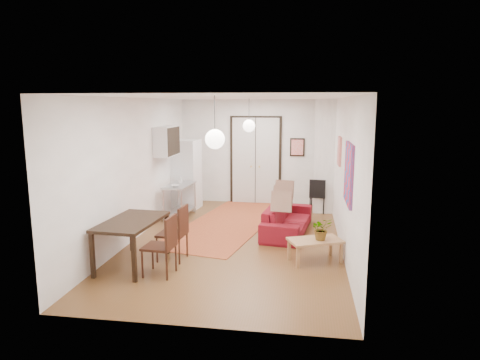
# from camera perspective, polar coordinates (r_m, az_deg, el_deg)

# --- Properties ---
(floor) EXTENTS (7.00, 7.00, 0.00)m
(floor) POSITION_cam_1_polar(r_m,az_deg,el_deg) (8.90, -0.52, -8.06)
(floor) COLOR brown
(floor) RESTS_ON ground
(ceiling) EXTENTS (4.20, 7.00, 0.02)m
(ceiling) POSITION_cam_1_polar(r_m,az_deg,el_deg) (8.45, -0.56, 10.96)
(ceiling) COLOR white
(ceiling) RESTS_ON wall_back
(wall_back) EXTENTS (4.20, 0.02, 2.90)m
(wall_back) POSITION_cam_1_polar(r_m,az_deg,el_deg) (11.99, 2.12, 3.77)
(wall_back) COLOR white
(wall_back) RESTS_ON floor
(wall_front) EXTENTS (4.20, 0.02, 2.90)m
(wall_front) POSITION_cam_1_polar(r_m,az_deg,el_deg) (5.20, -6.68, -4.73)
(wall_front) COLOR white
(wall_front) RESTS_ON floor
(wall_left) EXTENTS (0.02, 7.00, 2.90)m
(wall_left) POSITION_cam_1_polar(r_m,az_deg,el_deg) (9.12, -13.68, 1.47)
(wall_left) COLOR white
(wall_left) RESTS_ON floor
(wall_right) EXTENTS (0.02, 7.00, 2.90)m
(wall_right) POSITION_cam_1_polar(r_m,az_deg,el_deg) (8.48, 13.61, 0.84)
(wall_right) COLOR white
(wall_right) RESTS_ON floor
(double_doors) EXTENTS (1.44, 0.06, 2.50)m
(double_doors) POSITION_cam_1_polar(r_m,az_deg,el_deg) (11.98, 2.09, 2.55)
(double_doors) COLOR silver
(double_doors) RESTS_ON wall_back
(stub_partition) EXTENTS (0.50, 0.10, 2.90)m
(stub_partition) POSITION_cam_1_polar(r_m,az_deg,el_deg) (10.99, 11.19, 2.99)
(stub_partition) COLOR white
(stub_partition) RESTS_ON floor
(wall_cabinet) EXTENTS (0.35, 1.00, 0.70)m
(wall_cabinet) POSITION_cam_1_polar(r_m,az_deg,el_deg) (10.41, -9.75, 5.15)
(wall_cabinet) COLOR silver
(wall_cabinet) RESTS_ON wall_left
(painting_popart) EXTENTS (0.05, 1.00, 1.00)m
(painting_popart) POSITION_cam_1_polar(r_m,az_deg,el_deg) (7.22, 14.31, 0.83)
(painting_popart) COLOR red
(painting_popart) RESTS_ON wall_right
(painting_abstract) EXTENTS (0.05, 0.50, 0.60)m
(painting_abstract) POSITION_cam_1_polar(r_m,az_deg,el_deg) (9.23, 13.13, 3.78)
(painting_abstract) COLOR beige
(painting_abstract) RESTS_ON wall_right
(poster_back) EXTENTS (0.40, 0.03, 0.50)m
(poster_back) POSITION_cam_1_polar(r_m,az_deg,el_deg) (11.88, 7.64, 4.35)
(poster_back) COLOR red
(poster_back) RESTS_ON wall_back
(print_left) EXTENTS (0.03, 0.44, 0.54)m
(print_left) POSITION_cam_1_polar(r_m,az_deg,el_deg) (10.92, -9.68, 5.64)
(print_left) COLOR #96643E
(print_left) RESTS_ON wall_left
(pendant_back) EXTENTS (0.30, 0.30, 0.80)m
(pendant_back) POSITION_cam_1_polar(r_m,az_deg,el_deg) (10.45, 1.21, 7.24)
(pendant_back) COLOR white
(pendant_back) RESTS_ON ceiling
(pendant_front) EXTENTS (0.30, 0.30, 0.80)m
(pendant_front) POSITION_cam_1_polar(r_m,az_deg,el_deg) (6.51, -3.36, 5.47)
(pendant_front) COLOR white
(pendant_front) RESTS_ON ceiling
(kilim_rug) EXTENTS (2.57, 4.79, 0.01)m
(kilim_rug) POSITION_cam_1_polar(r_m,az_deg,el_deg) (10.15, -1.51, -5.73)
(kilim_rug) COLOR #A75729
(kilim_rug) RESTS_ON floor
(sofa) EXTENTS (2.15, 1.08, 0.60)m
(sofa) POSITION_cam_1_polar(r_m,az_deg,el_deg) (9.40, 6.33, -5.21)
(sofa) COLOR maroon
(sofa) RESTS_ON floor
(coffee_table) EXTENTS (1.05, 0.83, 0.41)m
(coffee_table) POSITION_cam_1_polar(r_m,az_deg,el_deg) (7.78, 9.99, -8.19)
(coffee_table) COLOR tan
(coffee_table) RESTS_ON floor
(potted_plant) EXTENTS (0.43, 0.45, 0.40)m
(potted_plant) POSITION_cam_1_polar(r_m,az_deg,el_deg) (7.71, 10.80, -6.41)
(potted_plant) COLOR #366D31
(potted_plant) RESTS_ON coffee_table
(kitchen_counter) EXTENTS (0.62, 1.12, 0.83)m
(kitchen_counter) POSITION_cam_1_polar(r_m,az_deg,el_deg) (10.65, -8.06, -2.21)
(kitchen_counter) COLOR #B7B9BC
(kitchen_counter) RESTS_ON floor
(bowl) EXTENTS (0.21, 0.21, 0.05)m
(bowl) POSITION_cam_1_polar(r_m,az_deg,el_deg) (10.30, -8.58, -0.75)
(bowl) COLOR white
(bowl) RESTS_ON kitchen_counter
(soap_bottle) EXTENTS (0.08, 0.08, 0.17)m
(soap_bottle) POSITION_cam_1_polar(r_m,az_deg,el_deg) (10.82, -7.99, 0.12)
(soap_bottle) COLOR teal
(soap_bottle) RESTS_ON kitchen_counter
(fridge) EXTENTS (0.72, 0.72, 1.84)m
(fridge) POSITION_cam_1_polar(r_m,az_deg,el_deg) (11.49, -7.14, 0.74)
(fridge) COLOR white
(fridge) RESTS_ON floor
(dining_table) EXTENTS (0.94, 1.51, 0.81)m
(dining_table) POSITION_cam_1_polar(r_m,az_deg,el_deg) (7.63, -14.23, -5.86)
(dining_table) COLOR black
(dining_table) RESTS_ON floor
(dining_chair_near) EXTENTS (0.51, 0.69, 1.00)m
(dining_chair_near) POSITION_cam_1_polar(r_m,az_deg,el_deg) (7.87, -8.86, -6.21)
(dining_chair_near) COLOR #381C12
(dining_chair_near) RESTS_ON floor
(dining_chair_far) EXTENTS (0.51, 0.69, 1.00)m
(dining_chair_far) POSITION_cam_1_polar(r_m,az_deg,el_deg) (7.24, -10.52, -7.73)
(dining_chair_far) COLOR #381C12
(dining_chair_far) RESTS_ON floor
(black_side_chair) EXTENTS (0.45, 0.45, 0.88)m
(black_side_chair) POSITION_cam_1_polar(r_m,az_deg,el_deg) (11.29, 10.33, -1.60)
(black_side_chair) COLOR black
(black_side_chair) RESTS_ON floor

